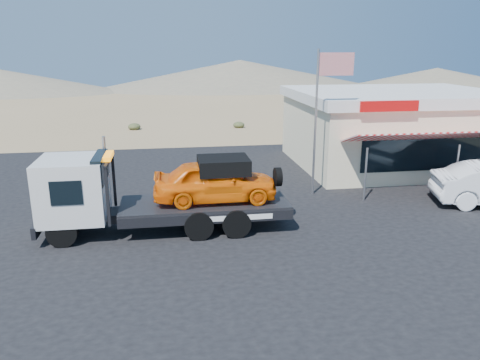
% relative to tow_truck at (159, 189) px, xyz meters
% --- Properties ---
extents(ground, '(120.00, 120.00, 0.00)m').
position_rel_tow_truck_xyz_m(ground, '(1.68, -1.38, -1.47)').
color(ground, '#927C53').
rests_on(ground, ground).
extents(asphalt_lot, '(32.00, 24.00, 0.02)m').
position_rel_tow_truck_xyz_m(asphalt_lot, '(3.68, 1.62, -1.46)').
color(asphalt_lot, black).
rests_on(asphalt_lot, ground).
extents(tow_truck, '(8.17, 2.42, 2.73)m').
position_rel_tow_truck_xyz_m(tow_truck, '(0.00, 0.00, 0.00)').
color(tow_truck, black).
rests_on(tow_truck, asphalt_lot).
extents(jerky_store, '(10.40, 9.97, 3.90)m').
position_rel_tow_truck_xyz_m(jerky_store, '(12.18, 7.60, 0.52)').
color(jerky_store, beige).
rests_on(jerky_store, asphalt_lot).
extents(flagpole, '(1.55, 0.10, 6.00)m').
position_rel_tow_truck_xyz_m(flagpole, '(6.62, 3.12, 2.29)').
color(flagpole, '#99999E').
rests_on(flagpole, asphalt_lot).
extents(distant_hills, '(126.00, 48.00, 4.20)m').
position_rel_tow_truck_xyz_m(distant_hills, '(-8.09, 53.76, 0.42)').
color(distant_hills, '#726B59').
rests_on(distant_hills, ground).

